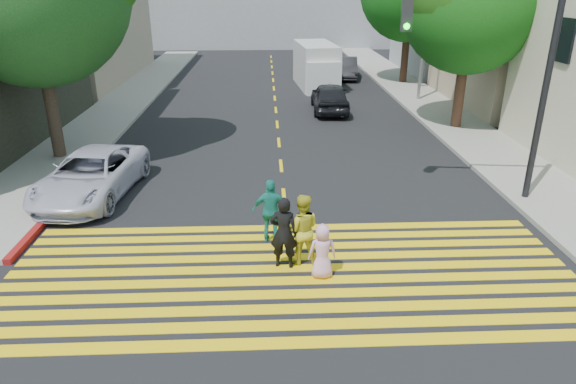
{
  "coord_description": "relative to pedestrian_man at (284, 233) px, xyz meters",
  "views": [
    {
      "loc": [
        -0.53,
        -9.16,
        6.41
      ],
      "look_at": [
        0.0,
        3.0,
        1.4
      ],
      "focal_mm": 32.0,
      "sensor_mm": 36.0,
      "label": 1
    }
  ],
  "objects": [
    {
      "name": "sidewalk_left",
      "position": [
        -8.34,
        20.32,
        -0.83
      ],
      "size": [
        3.0,
        40.0,
        0.15
      ],
      "primitive_type": "cube",
      "color": "gray",
      "rests_on": "ground"
    },
    {
      "name": "pedestrian_child",
      "position": [
        0.87,
        -0.51,
        -0.24
      ],
      "size": [
        0.68,
        0.46,
        1.33
      ],
      "primitive_type": "imported",
      "rotation": [
        0.0,
        0.0,
        3.2
      ],
      "color": "#E4A5CF",
      "rests_on": "ground"
    },
    {
      "name": "pedestrian_extra",
      "position": [
        -0.27,
        1.35,
        -0.04
      ],
      "size": [
        1.03,
        0.46,
        1.72
      ],
      "primitive_type": "imported",
      "rotation": [
        0.0,
        0.0,
        3.1
      ],
      "color": "#1C857C",
      "rests_on": "ground"
    },
    {
      "name": "dark_car_near",
      "position": [
        3.0,
        15.87,
        -0.14
      ],
      "size": [
        1.94,
        4.56,
        1.53
      ],
      "primitive_type": "imported",
      "rotation": [
        0.0,
        0.0,
        3.11
      ],
      "color": "black",
      "rests_on": "ground"
    },
    {
      "name": "building_right_tan",
      "position": [
        15.16,
        17.32,
        4.09
      ],
      "size": [
        10.0,
        10.0,
        10.0
      ],
      "primitive_type": "cube",
      "color": "tan",
      "rests_on": "ground"
    },
    {
      "name": "traffic_signal",
      "position": [
        6.53,
        3.82,
        3.32
      ],
      "size": [
        4.44,
        0.75,
        6.53
      ],
      "rotation": [
        0.0,
        0.0,
        -0.12
      ],
      "color": "black",
      "rests_on": "ground"
    },
    {
      "name": "dark_car_parked",
      "position": [
        5.35,
        25.86,
        -0.19
      ],
      "size": [
        2.09,
        4.51,
        1.43
      ],
      "primitive_type": "imported",
      "rotation": [
        0.0,
        0.0,
        -0.14
      ],
      "color": "#242327",
      "rests_on": "ground"
    },
    {
      "name": "lane_line",
      "position": [
        0.16,
        20.82,
        -0.9
      ],
      "size": [
        0.12,
        34.4,
        0.01
      ],
      "color": "yellow",
      "rests_on": "ground"
    },
    {
      "name": "pedestrian_man",
      "position": [
        0.0,
        0.0,
        0.0
      ],
      "size": [
        0.73,
        0.55,
        1.81
      ],
      "primitive_type": "imported",
      "rotation": [
        0.0,
        0.0,
        2.95
      ],
      "color": "black",
      "rests_on": "ground"
    },
    {
      "name": "ground",
      "position": [
        0.16,
        -1.68,
        -0.91
      ],
      "size": [
        120.0,
        120.0,
        0.0
      ],
      "primitive_type": "plane",
      "color": "black"
    },
    {
      "name": "curb_red",
      "position": [
        -6.74,
        4.32,
        -0.83
      ],
      "size": [
        0.2,
        8.0,
        0.16
      ],
      "primitive_type": "cube",
      "color": "maroon",
      "rests_on": "ground"
    },
    {
      "name": "crosswalk",
      "position": [
        0.16,
        -0.4,
        -0.9
      ],
      "size": [
        13.4,
        5.3,
        0.01
      ],
      "color": "yellow",
      "rests_on": "ground"
    },
    {
      "name": "silver_car",
      "position": [
        3.21,
        27.85,
        -0.26
      ],
      "size": [
        2.3,
        4.63,
        1.29
      ],
      "primitive_type": "imported",
      "rotation": [
        0.0,
        0.0,
        3.25
      ],
      "color": "#B2B2B2",
      "rests_on": "ground"
    },
    {
      "name": "white_sedan",
      "position": [
        -5.95,
        4.67,
        -0.19
      ],
      "size": [
        2.94,
        5.38,
        1.43
      ],
      "primitive_type": "imported",
      "rotation": [
        0.0,
        0.0,
        -0.11
      ],
      "color": "silver",
      "rests_on": "ground"
    },
    {
      "name": "sidewalk_right",
      "position": [
        8.66,
        13.32,
        -0.83
      ],
      "size": [
        3.0,
        60.0,
        0.15
      ],
      "primitive_type": "cube",
      "color": "gray",
      "rests_on": "ground"
    },
    {
      "name": "building_right_grey",
      "position": [
        15.16,
        28.32,
        4.09
      ],
      "size": [
        10.0,
        10.0,
        10.0
      ],
      "primitive_type": "cube",
      "color": "gray",
      "rests_on": "ground"
    },
    {
      "name": "pedestrian_woman",
      "position": [
        0.44,
        0.19,
        -0.01
      ],
      "size": [
        0.89,
        0.71,
        1.78
      ],
      "primitive_type": "imported",
      "rotation": [
        0.0,
        0.0,
        3.11
      ],
      "color": "gold",
      "rests_on": "ground"
    },
    {
      "name": "building_left_tan",
      "position": [
        -15.84,
        26.32,
        4.09
      ],
      "size": [
        12.0,
        16.0,
        10.0
      ],
      "primitive_type": "cube",
      "color": "tan",
      "rests_on": "ground"
    },
    {
      "name": "white_van",
      "position": [
        2.93,
        22.62,
        0.4
      ],
      "size": [
        2.64,
        5.97,
        2.74
      ],
      "rotation": [
        0.0,
        0.0,
        0.08
      ],
      "color": "silver",
      "rests_on": "ground"
    }
  ]
}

